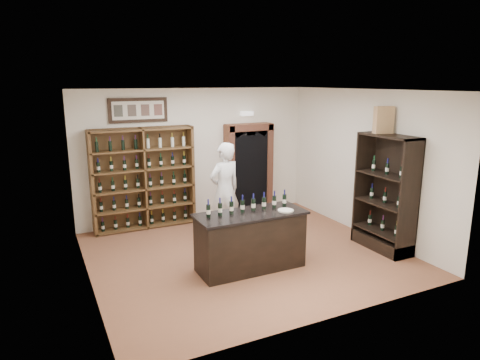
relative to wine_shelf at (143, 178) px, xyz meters
name	(u,v)px	position (x,y,z in m)	size (l,w,h in m)	color
floor	(245,254)	(1.30, -2.33, -1.10)	(5.50, 5.50, 0.00)	brown
ceiling	(246,90)	(1.30, -2.33, 1.90)	(5.50, 5.50, 0.00)	white
wall_back	(197,154)	(1.30, 0.17, 0.40)	(5.50, 0.04, 3.00)	beige
wall_left	(84,193)	(-1.45, -2.33, 0.40)	(0.04, 5.00, 3.00)	beige
wall_right	(364,163)	(4.05, -2.33, 0.40)	(0.04, 5.00, 3.00)	beige
wine_shelf	(143,178)	(0.00, 0.00, 0.00)	(2.20, 0.38, 2.20)	#523A1C
framed_picture	(138,110)	(0.00, 0.14, 1.45)	(1.25, 0.04, 0.52)	black
arched_doorway	(248,167)	(2.55, 0.00, 0.04)	(1.17, 0.35, 2.17)	black
emergency_light	(247,114)	(2.55, 0.09, 1.30)	(0.30, 0.10, 0.10)	white
tasting_counter	(250,241)	(1.10, -2.93, -0.61)	(1.88, 0.78, 1.00)	black
counter_bottle_0	(208,211)	(0.38, -2.84, 0.01)	(0.07, 0.07, 0.30)	black
counter_bottle_1	(220,209)	(0.59, -2.84, 0.01)	(0.07, 0.07, 0.30)	black
counter_bottle_2	(231,208)	(0.79, -2.84, 0.01)	(0.07, 0.07, 0.30)	black
counter_bottle_3	(243,206)	(1.00, -2.84, 0.01)	(0.07, 0.07, 0.30)	black
counter_bottle_4	(253,204)	(1.20, -2.84, 0.01)	(0.07, 0.07, 0.30)	black
counter_bottle_5	(264,203)	(1.41, -2.84, 0.01)	(0.07, 0.07, 0.30)	black
counter_bottle_6	(274,202)	(1.61, -2.84, 0.01)	(0.07, 0.07, 0.30)	black
counter_bottle_7	(284,200)	(1.82, -2.84, 0.01)	(0.07, 0.07, 0.30)	black
side_cabinet	(385,211)	(3.82, -3.23, -0.35)	(0.48, 1.20, 2.20)	black
shopkeeper	(225,190)	(1.35, -1.28, -0.12)	(0.72, 0.47, 1.96)	silver
plate	(286,210)	(1.68, -3.11, -0.09)	(0.27, 0.27, 0.02)	beige
wine_crate	(384,120)	(3.82, -3.02, 1.35)	(0.35, 0.15, 0.50)	tan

